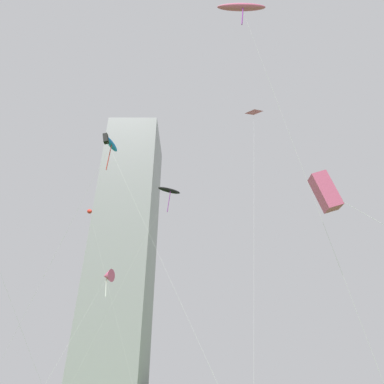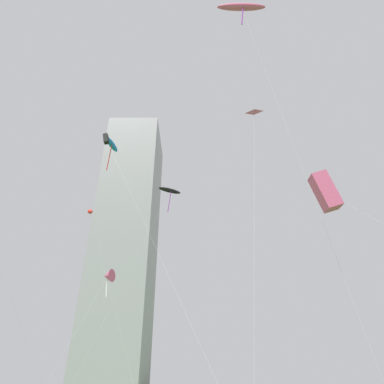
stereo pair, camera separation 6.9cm
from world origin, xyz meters
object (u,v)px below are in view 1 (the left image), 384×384
kite_flying_2 (325,192)px  kite_flying_4 (108,276)px  kite_flying_6 (90,212)px  kite_flying_3 (169,191)px  kite_flying_7 (254,113)px  kite_flying_8 (106,140)px  kite_flying_1 (111,144)px  distant_highrise_1 (126,238)px  distant_highrise_0 (111,260)px  kite_flying_5 (241,7)px

kite_flying_2 → kite_flying_4: 23.59m
kite_flying_2 → kite_flying_6: size_ratio=0.50×
kite_flying_2 → kite_flying_3: kite_flying_3 is taller
kite_flying_7 → kite_flying_8: size_ratio=1.49×
kite_flying_1 → distant_highrise_1: 78.59m
kite_flying_3 → distant_highrise_0: size_ratio=0.26×
kite_flying_3 → kite_flying_5: kite_flying_5 is taller
distant_highrise_1 → kite_flying_6: bearing=-83.5°
kite_flying_4 → distant_highrise_0: bearing=109.1°
kite_flying_1 → kite_flying_8: 9.43m
kite_flying_4 → distant_highrise_0: 134.46m
kite_flying_7 → kite_flying_8: kite_flying_7 is taller
kite_flying_1 → kite_flying_3: bearing=65.8°
kite_flying_4 → kite_flying_8: size_ratio=0.53×
kite_flying_2 → kite_flying_1: bearing=145.1°
kite_flying_5 → distant_highrise_0: distant_highrise_0 is taller
kite_flying_3 → kite_flying_8: kite_flying_3 is taller
kite_flying_3 → kite_flying_5: size_ratio=0.86×
kite_flying_7 → kite_flying_8: bearing=-150.3°
kite_flying_7 → distant_highrise_1: bearing=117.4°
distant_highrise_1 → kite_flying_8: bearing=-79.8°
distant_highrise_0 → kite_flying_2: bearing=-75.5°
kite_flying_4 → distant_highrise_0: size_ratio=0.11×
kite_flying_3 → kite_flying_6: 13.11m
kite_flying_3 → distant_highrise_1: (-24.76, 61.64, 17.87)m
kite_flying_2 → kite_flying_6: kite_flying_6 is taller
kite_flying_2 → kite_flying_7: (-0.94, 15.18, 21.15)m
kite_flying_7 → kite_flying_8: 21.31m
kite_flying_2 → kite_flying_8: kite_flying_8 is taller
kite_flying_2 → distant_highrise_1: bearing=113.7°
kite_flying_4 → kite_flying_5: size_ratio=0.36×
kite_flying_2 → kite_flying_7: 26.05m
kite_flying_2 → distant_highrise_1: size_ratio=0.14×
kite_flying_3 → kite_flying_6: (-12.80, 1.08, -2.58)m
kite_flying_8 → distant_highrise_1: (-21.67, 81.31, 23.61)m
kite_flying_5 → kite_flying_6: bearing=131.4°
kite_flying_1 → kite_flying_4: 16.17m
kite_flying_5 → kite_flying_8: kite_flying_5 is taller
kite_flying_8 → kite_flying_4: bearing=98.0°
kite_flying_5 → kite_flying_8: 18.06m
kite_flying_8 → distant_highrise_0: distant_highrise_0 is taller
kite_flying_6 → kite_flying_1: bearing=-61.7°
kite_flying_1 → distant_highrise_1: distant_highrise_1 is taller
kite_flying_3 → distant_highrise_1: distant_highrise_1 is taller
kite_flying_3 → kite_flying_7: kite_flying_7 is taller
kite_flying_4 → kite_flying_3: bearing=67.8°
kite_flying_2 → kite_flying_3: 33.27m
kite_flying_7 → distant_highrise_0: size_ratio=0.31×
kite_flying_2 → distant_highrise_0: bearing=113.8°
kite_flying_4 → kite_flying_8: (1.27, -9.01, 10.59)m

